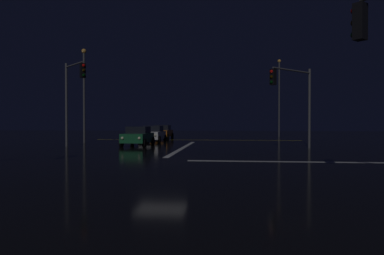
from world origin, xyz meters
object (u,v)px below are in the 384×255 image
(streetlamp_right_far, at_px, (279,93))
(traffic_signal_ne, at_px, (294,92))
(streetlamp_left_near, at_px, (84,88))
(traffic_signal_nw, at_px, (73,89))
(sedan_green, at_px, (138,136))
(sedan_orange, at_px, (162,132))
(sedan_white, at_px, (153,134))

(streetlamp_right_far, bearing_deg, traffic_signal_ne, -95.14)
(streetlamp_right_far, height_order, streetlamp_left_near, streetlamp_right_far)
(traffic_signal_nw, relative_size, streetlamp_left_near, 0.75)
(traffic_signal_nw, relative_size, traffic_signal_ne, 1.12)
(traffic_signal_ne, height_order, streetlamp_right_far, streetlamp_right_far)
(traffic_signal_nw, height_order, streetlamp_right_far, streetlamp_right_far)
(sedan_green, relative_size, traffic_signal_nw, 0.66)
(sedan_orange, height_order, traffic_signal_nw, traffic_signal_nw)
(sedan_white, distance_m, streetlamp_right_far, 20.54)
(traffic_signal_nw, height_order, streetlamp_left_near, streetlamp_left_near)
(sedan_green, distance_m, traffic_signal_nw, 6.19)
(sedan_green, height_order, streetlamp_right_far, streetlamp_right_far)
(sedan_white, xyz_separation_m, streetlamp_left_near, (-6.16, -1.67, 4.25))
(traffic_signal_nw, bearing_deg, sedan_green, 27.66)
(sedan_orange, bearing_deg, sedan_green, -89.46)
(traffic_signal_nw, bearing_deg, streetlamp_left_near, 105.09)
(sedan_green, xyz_separation_m, sedan_white, (0.07, 5.50, 0.00))
(sedan_white, relative_size, streetlamp_left_near, 0.50)
(traffic_signal_nw, distance_m, streetlamp_right_far, 28.80)
(traffic_signal_nw, height_order, traffic_signal_ne, traffic_signal_nw)
(traffic_signal_nw, bearing_deg, streetlamp_right_far, 50.39)
(traffic_signal_nw, relative_size, streetlamp_right_far, 0.64)
(sedan_white, relative_size, traffic_signal_nw, 0.66)
(traffic_signal_ne, xyz_separation_m, streetlamp_right_far, (2.03, 22.53, 1.74))
(streetlamp_right_far, bearing_deg, sedan_orange, -148.68)
(streetlamp_left_near, bearing_deg, sedan_orange, 51.30)
(traffic_signal_ne, bearing_deg, sedan_orange, 130.58)
(sedan_orange, distance_m, streetlamp_left_near, 10.47)
(sedan_orange, relative_size, traffic_signal_ne, 0.74)
(sedan_orange, bearing_deg, traffic_signal_nw, -107.60)
(sedan_white, bearing_deg, traffic_signal_nw, -119.91)
(sedan_green, xyz_separation_m, sedan_orange, (-0.11, 11.31, 0.00))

